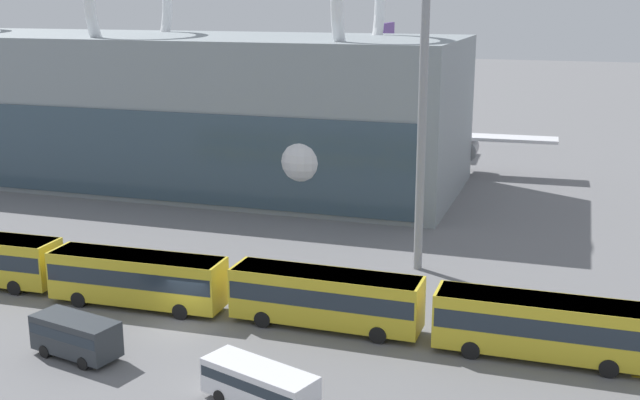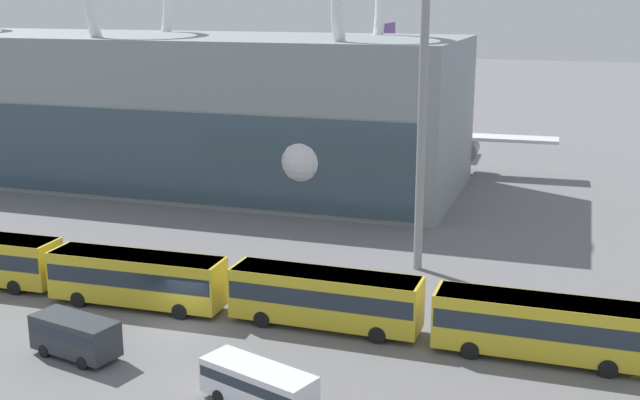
# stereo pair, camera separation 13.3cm
# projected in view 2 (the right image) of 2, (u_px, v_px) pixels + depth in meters

# --- Properties ---
(ground_plane) EXTENTS (440.00, 440.00, 0.00)m
(ground_plane) POSITION_uv_depth(u_px,v_px,m) (181.00, 326.00, 47.31)
(ground_plane) COLOR slate
(airliner_at_gate_far) EXTENTS (43.41, 44.07, 15.69)m
(airliner_at_gate_far) POSITION_uv_depth(u_px,v_px,m) (359.00, 125.00, 89.74)
(airliner_at_gate_far) COLOR white
(airliner_at_gate_far) RESTS_ON ground_plane
(shuttle_bus_1) EXTENTS (11.34, 2.99, 3.36)m
(shuttle_bus_1) POSITION_uv_depth(u_px,v_px,m) (137.00, 276.00, 49.91)
(shuttle_bus_1) COLOR gold
(shuttle_bus_1) RESTS_ON ground_plane
(shuttle_bus_2) EXTENTS (11.29, 2.81, 3.36)m
(shuttle_bus_2) POSITION_uv_depth(u_px,v_px,m) (325.00, 296.00, 46.65)
(shuttle_bus_2) COLOR gold
(shuttle_bus_2) RESTS_ON ground_plane
(shuttle_bus_3) EXTENTS (11.27, 2.75, 3.36)m
(shuttle_bus_3) POSITION_uv_depth(u_px,v_px,m) (541.00, 324.00, 42.57)
(shuttle_bus_3) COLOR gold
(shuttle_bus_3) RESTS_ON ground_plane
(service_van_foreground) EXTENTS (5.30, 3.01, 2.21)m
(service_van_foreground) POSITION_uv_depth(u_px,v_px,m) (75.00, 334.00, 42.94)
(service_van_foreground) COLOR #2D3338
(service_van_foreground) RESTS_ON ground_plane
(service_van_crossing) EXTENTS (6.20, 3.77, 2.03)m
(service_van_crossing) POSITION_uv_depth(u_px,v_px,m) (258.00, 383.00, 37.68)
(service_van_crossing) COLOR silver
(service_van_crossing) RESTS_ON ground_plane
(floodlight_mast) EXTENTS (2.46, 2.46, 28.75)m
(floodlight_mast) POSITION_uv_depth(u_px,v_px,m) (425.00, 12.00, 52.92)
(floodlight_mast) COLOR gray
(floodlight_mast) RESTS_ON ground_plane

